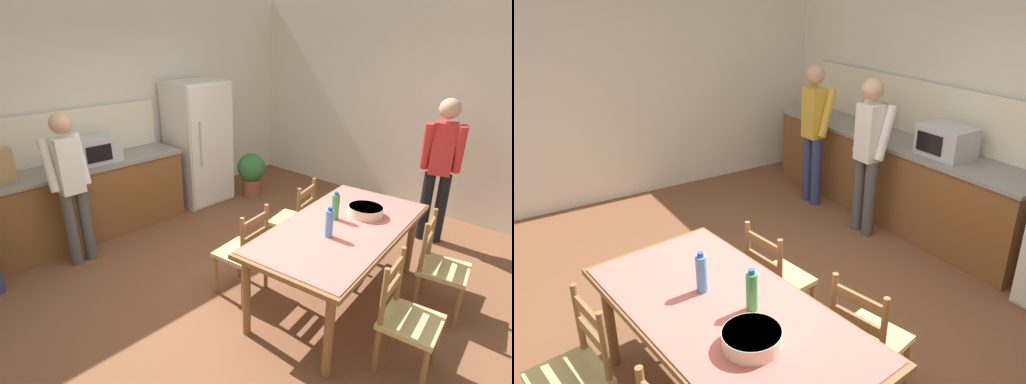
% 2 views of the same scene
% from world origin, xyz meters
% --- Properties ---
extents(ground_plane, '(8.32, 8.32, 0.00)m').
position_xyz_m(ground_plane, '(0.00, 0.00, 0.00)').
color(ground_plane, brown).
extents(wall_back, '(6.52, 0.12, 2.90)m').
position_xyz_m(wall_back, '(0.00, 2.66, 1.45)').
color(wall_back, silver).
rests_on(wall_back, ground).
extents(wall_left, '(0.12, 5.20, 2.90)m').
position_xyz_m(wall_left, '(-3.26, 0.00, 1.45)').
color(wall_left, silver).
rests_on(wall_left, ground).
extents(kitchen_counter, '(3.46, 0.66, 0.93)m').
position_xyz_m(kitchen_counter, '(-1.02, 2.23, 0.47)').
color(kitchen_counter, brown).
rests_on(kitchen_counter, ground).
extents(counter_splashback, '(3.42, 0.03, 0.60)m').
position_xyz_m(counter_splashback, '(-1.02, 2.54, 1.23)').
color(counter_splashback, '#EFE8CB').
rests_on(counter_splashback, kitchen_counter).
extents(microwave, '(0.50, 0.39, 0.30)m').
position_xyz_m(microwave, '(-0.31, 2.21, 1.08)').
color(microwave, '#B2B7BC').
rests_on(microwave, kitchen_counter).
extents(paper_bag, '(0.24, 0.16, 0.36)m').
position_xyz_m(paper_bag, '(-1.34, 2.20, 1.11)').
color(paper_bag, tan).
rests_on(paper_bag, kitchen_counter).
extents(dining_table, '(2.06, 1.18, 0.78)m').
position_xyz_m(dining_table, '(0.54, -0.73, 0.71)').
color(dining_table, brown).
rests_on(dining_table, ground).
extents(bottle_near_centre, '(0.07, 0.07, 0.27)m').
position_xyz_m(bottle_near_centre, '(0.30, -0.76, 0.91)').
color(bottle_near_centre, '#4C8ED6').
rests_on(bottle_near_centre, dining_table).
extents(bottle_off_centre, '(0.07, 0.07, 0.27)m').
position_xyz_m(bottle_off_centre, '(0.62, -0.60, 0.91)').
color(bottle_off_centre, green).
rests_on(bottle_off_centre, dining_table).
extents(serving_bowl, '(0.32, 0.32, 0.09)m').
position_xyz_m(serving_bowl, '(0.89, -0.76, 0.84)').
color(serving_bowl, beige).
rests_on(serving_bowl, dining_table).
extents(chair_side_near_left, '(0.48, 0.46, 0.91)m').
position_xyz_m(chair_side_near_left, '(0.19, -1.55, 0.44)').
color(chair_side_near_left, olive).
rests_on(chair_side_near_left, ground).
extents(chair_side_far_left, '(0.47, 0.45, 0.91)m').
position_xyz_m(chair_side_far_left, '(0.01, -0.02, 0.44)').
color(chair_side_far_left, olive).
rests_on(chair_side_far_left, ground).
extents(chair_side_far_right, '(0.50, 0.48, 0.91)m').
position_xyz_m(chair_side_far_right, '(0.89, 0.09, 0.44)').
color(chair_side_far_right, olive).
rests_on(chair_side_far_right, ground).
extents(person_at_sink, '(0.42, 0.29, 1.67)m').
position_xyz_m(person_at_sink, '(-1.79, 1.71, 0.94)').
color(person_at_sink, navy).
rests_on(person_at_sink, ground).
extents(person_at_counter, '(0.42, 0.29, 1.67)m').
position_xyz_m(person_at_counter, '(-0.85, 1.69, 0.94)').
color(person_at_counter, '#4C4C4C').
rests_on(person_at_counter, ground).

